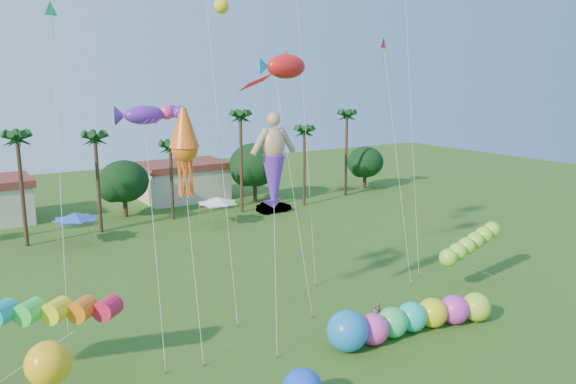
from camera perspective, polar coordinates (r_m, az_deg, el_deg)
tree_line at (r=64.17m, az=-13.90°, el=1.38°), size 69.46×8.91×11.00m
buildings_row at (r=68.58m, az=-20.72°, el=-0.33°), size 35.00×7.00×4.00m
tent_row at (r=54.77m, az=-20.66°, el=-2.41°), size 31.00×4.00×0.60m
car_b at (r=64.50m, az=-1.43°, el=-1.50°), size 4.14×1.63×1.34m
spectator_b at (r=36.25m, az=9.16°, el=-12.20°), size 0.96×0.90×1.56m
caterpillar_inflatable at (r=35.34m, az=11.86°, el=-12.57°), size 11.67×3.61×2.38m
rainbow_tube at (r=30.76m, az=-21.70°, el=-11.75°), size 8.55×5.42×4.14m
green_worm at (r=41.76m, az=15.96°, el=-6.44°), size 9.30×4.06×3.48m
orange_ball_kite at (r=20.86m, az=-23.18°, el=-15.74°), size 2.31×1.72×6.84m
merman_kite at (r=33.05m, az=-1.46°, el=2.48°), size 3.27×4.49×12.81m
fish_kite at (r=38.05m, az=-0.18°, el=12.62°), size 4.46×5.36×16.90m
squid_kite at (r=31.96m, az=-10.46°, el=4.31°), size 2.21×4.71×13.77m
lobster_kite at (r=32.41m, az=-14.38°, el=7.59°), size 4.44×6.29×14.03m
delta_kite_red at (r=43.73m, az=9.76°, el=14.06°), size 1.09×4.28×18.25m
delta_kite_green at (r=36.01m, az=-22.91°, el=15.92°), size 1.93×4.84×19.58m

